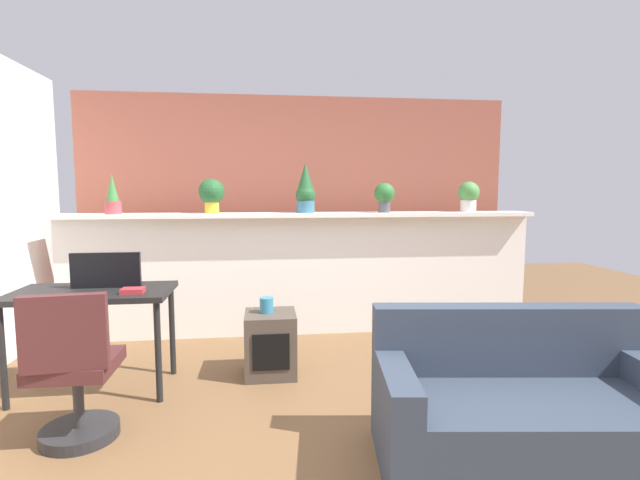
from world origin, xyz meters
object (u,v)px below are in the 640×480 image
vase_on_shelf (267,305)px  potted_plant_1 (212,193)px  potted_plant_0 (113,197)px  desk (93,302)px  tv_monitor (106,270)px  side_cube_shelf (271,344)px  book_on_desk (133,291)px  potted_plant_4 (469,195)px  office_chair (74,379)px  potted_plant_3 (384,195)px  couch (523,411)px  potted_plant_2 (305,190)px

vase_on_shelf → potted_plant_1: bearing=116.5°
potted_plant_0 → desk: (0.18, -1.14, -0.74)m
tv_monitor → side_cube_shelf: size_ratio=0.98×
desk → book_on_desk: size_ratio=7.24×
potted_plant_4 → office_chair: (-3.22, -1.94, -1.02)m
potted_plant_3 → tv_monitor: potted_plant_3 is taller
potted_plant_4 → side_cube_shelf: (-2.09, -1.05, -1.16)m
side_cube_shelf → book_on_desk: book_on_desk is taller
potted_plant_4 → desk: bearing=-160.5°
side_cube_shelf → tv_monitor: bearing=-176.9°
side_cube_shelf → couch: 1.91m
potted_plant_0 → potted_plant_1: potted_plant_0 is taller
side_cube_shelf → book_on_desk: (-0.96, -0.28, 0.52)m
couch → side_cube_shelf: bearing=134.1°
side_cube_shelf → potted_plant_2: bearing=70.2°
potted_plant_0 → tv_monitor: size_ratio=0.78×
vase_on_shelf → tv_monitor: bearing=-175.7°
potted_plant_3 → book_on_desk: (-2.13, -1.29, -0.65)m
desk → tv_monitor: bearing=47.0°
potted_plant_1 → couch: bearing=-52.4°
potted_plant_2 → potted_plant_3: size_ratio=1.66×
book_on_desk → couch: (2.29, -1.09, -0.49)m
side_cube_shelf → couch: size_ratio=0.31×
potted_plant_0 → potted_plant_2: (1.83, 0.05, 0.06)m
tv_monitor → office_chair: tv_monitor is taller
tv_monitor → office_chair: size_ratio=0.54×
potted_plant_3 → side_cube_shelf: size_ratio=0.60×
office_chair → couch: office_chair is taller
side_cube_shelf → vase_on_shelf: (-0.03, 0.02, 0.31)m
potted_plant_4 → vase_on_shelf: size_ratio=2.60×
book_on_desk → couch: 2.58m
potted_plant_3 → potted_plant_1: bearing=178.1°
vase_on_shelf → book_on_desk: (-0.93, -0.31, 0.21)m
potted_plant_2 → side_cube_shelf: size_ratio=1.00×
potted_plant_3 → vase_on_shelf: 1.77m
potted_plant_0 → vase_on_shelf: (1.43, -0.97, -0.85)m
potted_plant_0 → potted_plant_2: size_ratio=0.76×
potted_plant_1 → potted_plant_3: 1.72m
couch → potted_plant_4: bearing=72.6°
desk → book_on_desk: (0.32, -0.14, 0.10)m
office_chair → vase_on_shelf: office_chair is taller
potted_plant_2 → potted_plant_1: bearing=178.9°
vase_on_shelf → book_on_desk: book_on_desk is taller
potted_plant_1 → side_cube_shelf: size_ratio=0.68×
potted_plant_4 → tv_monitor: 3.51m
desk → office_chair: bearing=-79.3°
tv_monitor → potted_plant_3: bearing=24.2°
potted_plant_3 → office_chair: potted_plant_3 is taller
book_on_desk → potted_plant_1: bearing=73.0°
office_chair → vase_on_shelf: bearing=39.5°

